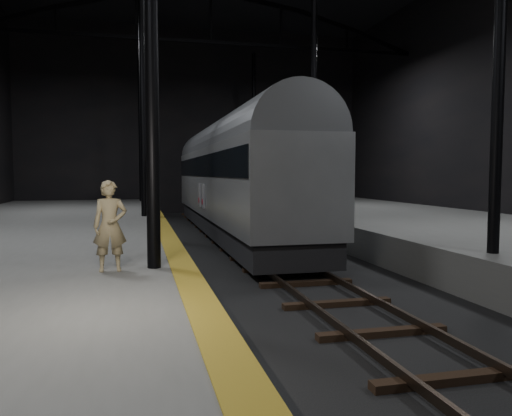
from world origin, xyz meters
name	(u,v)px	position (x,y,z in m)	size (l,w,h in m)	color
ground	(283,271)	(0.00, 0.00, 0.00)	(44.00, 44.00, 0.00)	black
platform_left	(1,265)	(-7.50, 0.00, 0.50)	(9.00, 43.80, 1.00)	#595956
platform_right	(505,245)	(7.50, 0.00, 0.50)	(9.00, 43.80, 1.00)	#595956
tactile_strip	(170,240)	(-3.25, 0.00, 1.00)	(0.50, 43.80, 0.01)	olive
track	(283,268)	(0.00, 0.00, 0.07)	(2.40, 43.00, 0.24)	#3F3328
train	(233,172)	(0.00, 7.82, 2.86)	(2.88, 19.20, 5.13)	#A0A3A7
woman	(110,226)	(-4.60, -4.16, 1.85)	(0.62, 0.40, 1.69)	tan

